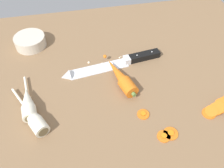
{
  "coord_description": "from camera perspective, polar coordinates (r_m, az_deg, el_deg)",
  "views": [
    {
      "loc": [
        -9.47,
        -49.78,
        55.74
      ],
      "look_at": [
        0.0,
        -2.0,
        1.5
      ],
      "focal_mm": 38.05,
      "sensor_mm": 36.0,
      "label": 1
    }
  ],
  "objects": [
    {
      "name": "ground_plane",
      "position": [
        0.77,
        -0.29,
        -0.66
      ],
      "size": [
        120.0,
        90.0,
        4.0
      ],
      "primitive_type": "cube",
      "color": "brown"
    },
    {
      "name": "carrot_slice_stack",
      "position": [
        0.75,
        24.47,
        -4.89
      ],
      "size": [
        10.9,
        5.96,
        3.6
      ],
      "color": "orange",
      "rests_on": "ground_plane"
    },
    {
      "name": "parsnip_front",
      "position": [
        0.72,
        -19.56,
        -4.36
      ],
      "size": [
        5.48,
        17.41,
        4.0
      ],
      "color": "silver",
      "rests_on": "ground_plane"
    },
    {
      "name": "prep_bowl",
      "position": [
        0.92,
        -19.09,
        9.75
      ],
      "size": [
        11.0,
        11.0,
        4.0
      ],
      "color": "beige",
      "rests_on": "ground_plane"
    },
    {
      "name": "whole_carrot",
      "position": [
        0.74,
        2.14,
        1.67
      ],
      "size": [
        8.37,
        19.35,
        4.2
      ],
      "color": "orange",
      "rests_on": "ground_plane"
    },
    {
      "name": "carrot_slice_stray_near",
      "position": [
        0.66,
        13.96,
        -11.39
      ],
      "size": [
        3.95,
        3.95,
        0.7
      ],
      "color": "orange",
      "rests_on": "ground_plane"
    },
    {
      "name": "carrot_slice_stray_far",
      "position": [
        0.65,
        12.37,
        -12.1
      ],
      "size": [
        3.6,
        3.6,
        0.7
      ],
      "color": "orange",
      "rests_on": "ground_plane"
    },
    {
      "name": "carrot_slice_stray_mid",
      "position": [
        0.68,
        7.53,
        -7.14
      ],
      "size": [
        3.47,
        3.47,
        0.7
      ],
      "color": "orange",
      "rests_on": "ground_plane"
    },
    {
      "name": "mince_crumbs",
      "position": [
        0.81,
        -0.35,
        5.17
      ],
      "size": [
        19.85,
        6.16,
        0.89
      ],
      "color": "beige",
      "rests_on": "ground_plane"
    },
    {
      "name": "parsnip_mid_left",
      "position": [
        0.69,
        -18.68,
        -7.32
      ],
      "size": [
        11.39,
        18.55,
        4.0
      ],
      "color": "silver",
      "rests_on": "ground_plane"
    },
    {
      "name": "chefs_knife",
      "position": [
        0.8,
        -0.31,
        4.63
      ],
      "size": [
        34.84,
        7.97,
        4.18
      ],
      "color": "silver",
      "rests_on": "ground_plane"
    }
  ]
}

